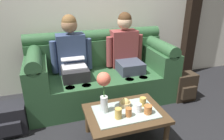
# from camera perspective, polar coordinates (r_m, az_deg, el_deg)

# --- Properties ---
(couch) EXTENTS (2.01, 0.88, 0.96)m
(couch) POSITION_cam_1_polar(r_m,az_deg,el_deg) (3.02, -3.06, -1.04)
(couch) COLOR #2D5633
(couch) RESTS_ON ground_plane
(person_left) EXTENTS (0.56, 0.67, 1.22)m
(person_left) POSITION_cam_1_polar(r_m,az_deg,el_deg) (2.85, -10.72, 3.23)
(person_left) COLOR #232326
(person_left) RESTS_ON ground_plane
(person_right) EXTENTS (0.56, 0.67, 1.22)m
(person_right) POSITION_cam_1_polar(r_m,az_deg,el_deg) (3.04, 3.95, 4.77)
(person_right) COLOR #383D4C
(person_right) RESTS_ON ground_plane
(coffee_table) EXTENTS (0.81, 0.60, 0.36)m
(coffee_table) POSITION_cam_1_polar(r_m,az_deg,el_deg) (2.24, 3.63, -12.34)
(coffee_table) COLOR #47331E
(coffee_table) RESTS_ON ground_plane
(flower_vase) EXTENTS (0.14, 0.14, 0.44)m
(flower_vase) POSITION_cam_1_polar(r_m,az_deg,el_deg) (2.05, -2.24, -4.47)
(flower_vase) COLOR silver
(flower_vase) RESTS_ON coffee_table
(snack_bowl) EXTENTS (0.12, 0.12, 0.10)m
(snack_bowl) POSITION_cam_1_polar(r_m,az_deg,el_deg) (2.28, 3.56, -9.06)
(snack_bowl) COLOR tan
(snack_bowl) RESTS_ON coffee_table
(cup_near_left) EXTENTS (0.07, 0.07, 0.11)m
(cup_near_left) POSITION_cam_1_polar(r_m,az_deg,el_deg) (2.08, 1.72, -11.75)
(cup_near_left) COLOR gold
(cup_near_left) RESTS_ON coffee_table
(cup_near_right) EXTENTS (0.06, 0.06, 0.09)m
(cup_near_right) POSITION_cam_1_polar(r_m,az_deg,el_deg) (2.12, 4.58, -11.40)
(cup_near_right) COLOR #B26633
(cup_near_right) RESTS_ON coffee_table
(cup_far_center) EXTENTS (0.07, 0.07, 0.10)m
(cup_far_center) POSITION_cam_1_polar(r_m,az_deg,el_deg) (2.30, 8.41, -8.54)
(cup_far_center) COLOR gold
(cup_far_center) RESTS_ON coffee_table
(cup_far_left) EXTENTS (0.06, 0.06, 0.09)m
(cup_far_left) POSITION_cam_1_polar(r_m,az_deg,el_deg) (2.19, 7.28, -10.25)
(cup_far_left) COLOR silver
(cup_far_left) RESTS_ON coffee_table
(cup_far_right) EXTENTS (0.08, 0.08, 0.09)m
(cup_far_right) POSITION_cam_1_polar(r_m,az_deg,el_deg) (2.18, 9.83, -10.58)
(cup_far_right) COLOR #B26633
(cup_far_right) RESTS_ON coffee_table
(backpack_left) EXTENTS (0.35, 0.32, 0.34)m
(backpack_left) POSITION_cam_1_polar(r_m,az_deg,el_deg) (2.68, -25.98, -11.94)
(backpack_left) COLOR black
(backpack_left) RESTS_ON ground_plane
(backpack_right) EXTENTS (0.31, 0.25, 0.40)m
(backpack_right) POSITION_cam_1_polar(r_m,az_deg,el_deg) (3.20, 19.14, -4.41)
(backpack_right) COLOR #2D2319
(backpack_right) RESTS_ON ground_plane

